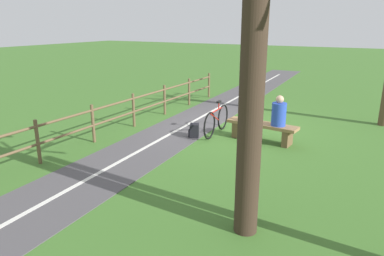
{
  "coord_description": "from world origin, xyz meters",
  "views": [
    {
      "loc": [
        -3.86,
        9.54,
        3.03
      ],
      "look_at": [
        -0.48,
        3.39,
        0.95
      ],
      "focal_mm": 33.33,
      "sensor_mm": 36.0,
      "label": 1
    }
  ],
  "objects_px": {
    "bicycle": "(216,120)",
    "person_seated": "(279,113)",
    "bench": "(262,128)",
    "tree_mid_field": "(257,65)",
    "backpack": "(194,131)"
  },
  "relations": [
    {
      "from": "bench",
      "to": "bicycle",
      "type": "height_order",
      "value": "bicycle"
    },
    {
      "from": "person_seated",
      "to": "bicycle",
      "type": "height_order",
      "value": "person_seated"
    },
    {
      "from": "backpack",
      "to": "bench",
      "type": "bearing_deg",
      "value": -160.11
    },
    {
      "from": "tree_mid_field",
      "to": "person_seated",
      "type": "bearing_deg",
      "value": -79.81
    },
    {
      "from": "bicycle",
      "to": "tree_mid_field",
      "type": "xyz_separation_m",
      "value": [
        -2.5,
        4.21,
        2.1
      ]
    },
    {
      "from": "bench",
      "to": "backpack",
      "type": "distance_m",
      "value": 1.82
    },
    {
      "from": "bicycle",
      "to": "person_seated",
      "type": "bearing_deg",
      "value": 86.06
    },
    {
      "from": "bench",
      "to": "tree_mid_field",
      "type": "xyz_separation_m",
      "value": [
        -1.19,
        4.23,
        2.14
      ]
    },
    {
      "from": "person_seated",
      "to": "tree_mid_field",
      "type": "bearing_deg",
      "value": 106.34
    },
    {
      "from": "backpack",
      "to": "tree_mid_field",
      "type": "bearing_deg",
      "value": 128.7
    },
    {
      "from": "bicycle",
      "to": "tree_mid_field",
      "type": "relative_size",
      "value": 0.31
    },
    {
      "from": "bench",
      "to": "tree_mid_field",
      "type": "distance_m",
      "value": 4.89
    },
    {
      "from": "bench",
      "to": "person_seated",
      "type": "height_order",
      "value": "person_seated"
    },
    {
      "from": "bicycle",
      "to": "backpack",
      "type": "distance_m",
      "value": 0.74
    },
    {
      "from": "person_seated",
      "to": "tree_mid_field",
      "type": "distance_m",
      "value": 4.56
    }
  ]
}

